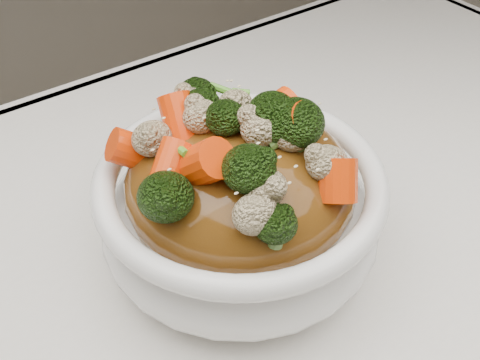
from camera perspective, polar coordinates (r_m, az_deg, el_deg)
tablecloth at (r=0.49m, az=2.39°, el=-13.54°), size 1.20×0.80×0.04m
bowl at (r=0.47m, az=0.00°, el=-3.19°), size 0.26×0.26×0.09m
sauce_base at (r=0.45m, az=0.00°, el=-0.31°), size 0.21×0.21×0.10m
carrots at (r=0.41m, az=0.00°, el=6.74°), size 0.21×0.21×0.05m
broccoli at (r=0.41m, az=0.00°, el=6.62°), size 0.21×0.21×0.05m
cauliflower at (r=0.41m, az=0.00°, el=6.37°), size 0.21×0.21×0.04m
scallions at (r=0.41m, az=0.00°, el=6.87°), size 0.16×0.16×0.02m
sesame_seeds at (r=0.41m, az=0.00°, el=6.87°), size 0.19×0.19×0.01m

